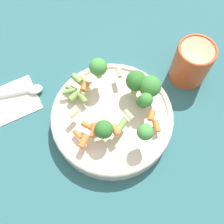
{
  "coord_description": "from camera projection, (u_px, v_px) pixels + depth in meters",
  "views": [
    {
      "loc": [
        -0.04,
        0.23,
        0.56
      ],
      "look_at": [
        0.0,
        0.0,
        0.06
      ],
      "focal_mm": 42.0,
      "sensor_mm": 36.0,
      "label": 1
    }
  ],
  "objects": [
    {
      "name": "spoon",
      "position": [
        17.0,
        93.0,
        0.62
      ],
      "size": [
        0.18,
        0.09,
        0.01
      ],
      "rotation": [
        0.0,
        0.0,
        9.83
      ],
      "color": "silver",
      "rests_on": "napkin"
    },
    {
      "name": "napkin",
      "position": [
        4.0,
        104.0,
        0.62
      ],
      "size": [
        0.19,
        0.18,
        0.01
      ],
      "color": "white",
      "rests_on": "ground_plane"
    },
    {
      "name": "bowl",
      "position": [
        112.0,
        118.0,
        0.58
      ],
      "size": [
        0.27,
        0.27,
        0.05
      ],
      "color": "beige",
      "rests_on": "ground_plane"
    },
    {
      "name": "pasta_salad",
      "position": [
        127.0,
        96.0,
        0.53
      ],
      "size": [
        0.22,
        0.19,
        0.08
      ],
      "color": "#8CB766",
      "rests_on": "bowl"
    },
    {
      "name": "ground_plane",
      "position": [
        112.0,
        122.0,
        0.6
      ],
      "size": [
        3.0,
        3.0,
        0.0
      ],
      "primitive_type": "plane",
      "color": "#2D6066"
    },
    {
      "name": "cup",
      "position": [
        192.0,
        63.0,
        0.61
      ],
      "size": [
        0.09,
        0.09,
        0.1
      ],
      "color": "#CC4C23",
      "rests_on": "ground_plane"
    }
  ]
}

